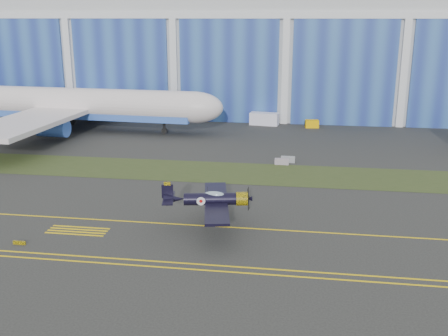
# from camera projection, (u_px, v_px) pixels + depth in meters

# --- Properties ---
(ground) EXTENTS (260.00, 260.00, 0.00)m
(ground) POSITION_uv_depth(u_px,v_px,m) (266.00, 211.00, 56.84)
(ground) COLOR #323230
(ground) RESTS_ON ground
(grass_median) EXTENTS (260.00, 10.00, 0.02)m
(grass_median) POSITION_uv_depth(u_px,v_px,m) (273.00, 174.00, 70.14)
(grass_median) COLOR #475128
(grass_median) RESTS_ON ground
(hangar) EXTENTS (220.00, 45.70, 30.00)m
(hangar) POSITION_uv_depth(u_px,v_px,m) (289.00, 41.00, 120.88)
(hangar) COLOR silver
(hangar) RESTS_ON ground
(taxiway_centreline) EXTENTS (200.00, 0.20, 0.02)m
(taxiway_centreline) POSITION_uv_depth(u_px,v_px,m) (262.00, 229.00, 52.09)
(taxiway_centreline) COLOR yellow
(taxiway_centreline) RESTS_ON ground
(edge_line_near) EXTENTS (80.00, 0.20, 0.02)m
(edge_line_near) POSITION_uv_depth(u_px,v_px,m) (253.00, 274.00, 43.06)
(edge_line_near) COLOR yellow
(edge_line_near) RESTS_ON ground
(edge_line_far) EXTENTS (80.00, 0.20, 0.02)m
(edge_line_far) POSITION_uv_depth(u_px,v_px,m) (254.00, 268.00, 44.01)
(edge_line_far) COLOR yellow
(edge_line_far) RESTS_ON ground
(hold_short_ladder) EXTENTS (6.00, 2.40, 0.02)m
(hold_short_ladder) POSITION_uv_depth(u_px,v_px,m) (78.00, 231.00, 51.70)
(hold_short_ladder) COLOR yellow
(hold_short_ladder) RESTS_ON ground
(guard_board_left) EXTENTS (1.20, 0.15, 0.35)m
(guard_board_left) POSITION_uv_depth(u_px,v_px,m) (19.00, 243.00, 48.52)
(guard_board_left) COLOR yellow
(guard_board_left) RESTS_ON ground
(warbird) EXTENTS (11.86, 13.51, 3.55)m
(warbird) POSITION_uv_depth(u_px,v_px,m) (210.00, 199.00, 51.44)
(warbird) COLOR black
(warbird) RESTS_ON ground
(jetliner) EXTENTS (66.43, 57.43, 22.07)m
(jetliner) POSITION_uv_depth(u_px,v_px,m) (71.00, 70.00, 95.09)
(jetliner) COLOR silver
(jetliner) RESTS_ON ground
(shipping_container) EXTENTS (5.77, 3.01, 2.38)m
(shipping_container) POSITION_uv_depth(u_px,v_px,m) (264.00, 119.00, 101.95)
(shipping_container) COLOR white
(shipping_container) RESTS_ON ground
(tug) EXTENTS (2.64, 1.83, 1.44)m
(tug) POSITION_uv_depth(u_px,v_px,m) (312.00, 124.00, 99.64)
(tug) COLOR #FFBA00
(tug) RESTS_ON ground
(barrier_a) EXTENTS (2.01, 0.63, 0.90)m
(barrier_a) POSITION_uv_depth(u_px,v_px,m) (282.00, 162.00, 74.67)
(barrier_a) COLOR #998A98
(barrier_a) RESTS_ON ground
(barrier_b) EXTENTS (2.01, 0.63, 0.90)m
(barrier_b) POSITION_uv_depth(u_px,v_px,m) (288.00, 159.00, 75.82)
(barrier_b) COLOR gray
(barrier_b) RESTS_ON ground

